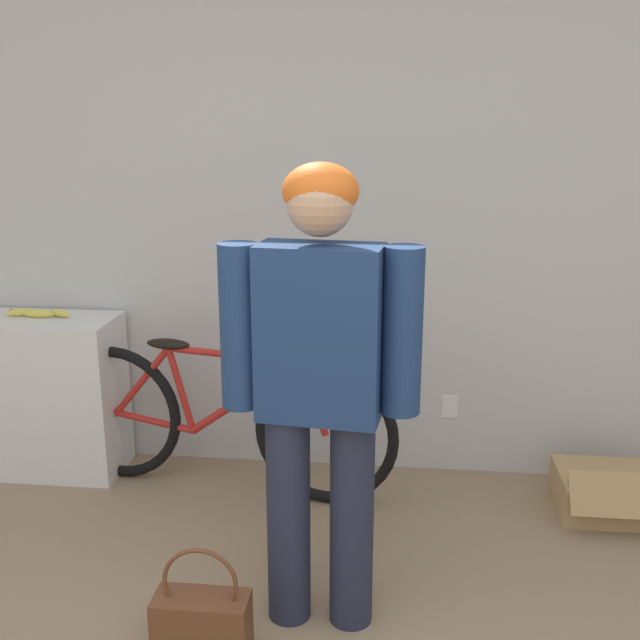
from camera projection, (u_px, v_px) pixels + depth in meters
name	position (u px, v px, depth m)	size (l,w,h in m)	color
wall_back	(344.00, 217.00, 3.64)	(8.00, 0.07, 2.60)	silver
side_shelf	(37.00, 395.00, 3.81)	(0.85, 0.38, 0.81)	white
person	(320.00, 372.00, 2.50)	(0.67, 0.25, 1.64)	#23283D
bicycle	(217.00, 419.00, 3.60)	(1.76, 0.46, 0.76)	black
banana	(38.00, 313.00, 3.71)	(0.35, 0.09, 0.04)	#EAD64C
handbag	(202.00, 620.00, 2.54)	(0.33, 0.15, 0.39)	brown
cardboard_box	(614.00, 493.00, 3.45)	(0.52, 0.44, 0.26)	tan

